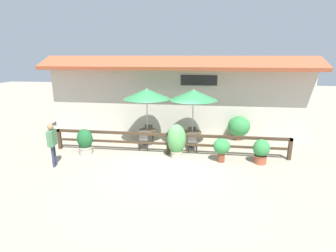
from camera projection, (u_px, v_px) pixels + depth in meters
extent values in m
plane|color=#9E937F|center=(165.00, 163.00, 10.70)|extent=(60.00, 60.00, 0.00)
cube|color=#BCB7A8|center=(176.00, 102.00, 14.24)|extent=(14.00, 0.40, 3.60)
cube|color=#B25133|center=(175.00, 63.00, 13.17)|extent=(14.28, 1.48, 0.70)
cube|color=black|center=(199.00, 80.00, 13.55)|extent=(1.88, 0.04, 0.52)
cube|color=#3D2D1E|center=(168.00, 135.00, 11.47)|extent=(10.40, 0.14, 0.11)
cube|color=#3D2D1E|center=(168.00, 144.00, 11.58)|extent=(10.40, 0.10, 0.09)
cube|color=#3D2D1E|center=(60.00, 139.00, 12.23)|extent=(0.14, 0.14, 0.95)
cube|color=#3D2D1E|center=(168.00, 144.00, 11.58)|extent=(0.14, 0.14, 0.95)
cube|color=#3D2D1E|center=(290.00, 149.00, 10.92)|extent=(0.14, 0.14, 0.95)
cylinder|color=#B7B2A8|center=(147.00, 121.00, 12.68)|extent=(0.06, 0.06, 2.34)
cone|color=#33844C|center=(147.00, 94.00, 12.33)|extent=(2.23, 2.23, 0.47)
sphere|color=#B2ADA3|center=(147.00, 89.00, 12.27)|extent=(0.07, 0.07, 0.07)
cylinder|color=#4C3826|center=(147.00, 130.00, 12.80)|extent=(0.84, 0.84, 0.05)
cylinder|color=#333333|center=(148.00, 137.00, 12.90)|extent=(0.07, 0.07, 0.69)
cylinder|color=#333333|center=(148.00, 144.00, 12.99)|extent=(0.46, 0.46, 0.03)
cube|color=#514C47|center=(143.00, 140.00, 12.18)|extent=(0.49, 0.49, 0.05)
cube|color=#514C47|center=(144.00, 135.00, 12.31)|extent=(0.40, 0.10, 0.40)
cylinder|color=#2D2D2D|center=(139.00, 146.00, 12.05)|extent=(0.04, 0.04, 0.40)
cylinder|color=#2D2D2D|center=(148.00, 146.00, 12.07)|extent=(0.04, 0.04, 0.40)
cylinder|color=#2D2D2D|center=(140.00, 144.00, 12.42)|extent=(0.04, 0.04, 0.40)
cylinder|color=#2D2D2D|center=(148.00, 144.00, 12.43)|extent=(0.04, 0.04, 0.40)
cube|color=#514C47|center=(149.00, 132.00, 13.59)|extent=(0.46, 0.46, 0.05)
cube|color=#514C47|center=(149.00, 128.00, 13.34)|extent=(0.40, 0.08, 0.40)
cylinder|color=#2D2D2D|center=(153.00, 135.00, 13.82)|extent=(0.04, 0.04, 0.40)
cylinder|color=#2D2D2D|center=(146.00, 135.00, 13.83)|extent=(0.04, 0.04, 0.40)
cylinder|color=#2D2D2D|center=(153.00, 137.00, 13.46)|extent=(0.04, 0.04, 0.40)
cylinder|color=#2D2D2D|center=(145.00, 137.00, 13.47)|extent=(0.04, 0.04, 0.40)
cylinder|color=#B7B2A8|center=(193.00, 123.00, 12.35)|extent=(0.06, 0.06, 2.34)
cone|color=#33844C|center=(193.00, 95.00, 12.00)|extent=(2.23, 2.23, 0.47)
sphere|color=#B2ADA3|center=(194.00, 90.00, 11.94)|extent=(0.07, 0.07, 0.07)
cylinder|color=#4C3826|center=(192.00, 132.00, 12.47)|extent=(0.84, 0.84, 0.05)
cylinder|color=#333333|center=(192.00, 140.00, 12.57)|extent=(0.07, 0.07, 0.69)
cylinder|color=#333333|center=(192.00, 146.00, 12.65)|extent=(0.46, 0.46, 0.03)
cube|color=#514C47|center=(192.00, 143.00, 11.89)|extent=(0.46, 0.46, 0.05)
cube|color=#514C47|center=(192.00, 137.00, 12.01)|extent=(0.40, 0.08, 0.40)
cylinder|color=#2D2D2D|center=(188.00, 149.00, 11.77)|extent=(0.04, 0.04, 0.40)
cylinder|color=#2D2D2D|center=(197.00, 149.00, 11.76)|extent=(0.04, 0.04, 0.40)
cylinder|color=#2D2D2D|center=(188.00, 146.00, 12.14)|extent=(0.04, 0.04, 0.40)
cylinder|color=#2D2D2D|center=(196.00, 146.00, 12.13)|extent=(0.04, 0.04, 0.40)
cube|color=#514C47|center=(192.00, 134.00, 13.21)|extent=(0.44, 0.44, 0.05)
cube|color=#514C47|center=(192.00, 131.00, 12.96)|extent=(0.40, 0.05, 0.40)
cylinder|color=#2D2D2D|center=(196.00, 137.00, 13.43)|extent=(0.04, 0.04, 0.40)
cylinder|color=#2D2D2D|center=(188.00, 137.00, 13.46)|extent=(0.04, 0.04, 0.40)
cylinder|color=#2D2D2D|center=(196.00, 139.00, 13.07)|extent=(0.04, 0.04, 0.40)
cylinder|color=#2D2D2D|center=(188.00, 139.00, 13.10)|extent=(0.04, 0.04, 0.40)
cylinder|color=#9E4C33|center=(260.00, 159.00, 10.64)|extent=(0.48, 0.48, 0.34)
cylinder|color=#9E4C33|center=(261.00, 156.00, 10.60)|extent=(0.52, 0.52, 0.04)
ellipsoid|color=#338442|center=(261.00, 148.00, 10.52)|extent=(0.66, 0.59, 0.73)
cylinder|color=#B7AD99|center=(86.00, 151.00, 11.58)|extent=(0.57, 0.57, 0.37)
cylinder|color=#B7AD99|center=(86.00, 147.00, 11.54)|extent=(0.62, 0.62, 0.04)
ellipsoid|color=#1E5B2D|center=(85.00, 139.00, 11.44)|extent=(0.68, 0.62, 0.87)
cylinder|color=#B7AD99|center=(176.00, 154.00, 11.27)|extent=(0.48, 0.48, 0.29)
cylinder|color=#B7AD99|center=(176.00, 151.00, 11.24)|extent=(0.52, 0.52, 0.04)
ellipsoid|color=#4C934C|center=(177.00, 139.00, 11.09)|extent=(0.80, 0.72, 1.27)
cylinder|color=brown|center=(221.00, 157.00, 10.80)|extent=(0.30, 0.30, 0.39)
cylinder|color=brown|center=(221.00, 153.00, 10.75)|extent=(0.33, 0.33, 0.04)
ellipsoid|color=#338442|center=(222.00, 146.00, 10.68)|extent=(0.68, 0.61, 0.66)
cylinder|color=#9E4C33|center=(238.00, 137.00, 13.63)|extent=(0.39, 0.39, 0.28)
cylinder|color=#9E4C33|center=(238.00, 135.00, 13.60)|extent=(0.42, 0.42, 0.04)
ellipsoid|color=#338442|center=(239.00, 126.00, 13.48)|extent=(1.12, 1.01, 1.04)
cylinder|color=#2D334C|center=(53.00, 157.00, 10.22)|extent=(0.10, 0.10, 0.87)
cylinder|color=#2D334C|center=(55.00, 155.00, 10.38)|extent=(0.10, 0.10, 0.87)
cube|color=#4C7F56|center=(52.00, 138.00, 10.10)|extent=(0.29, 0.50, 0.62)
cylinder|color=#4C7F56|center=(49.00, 140.00, 9.85)|extent=(0.08, 0.08, 0.59)
cylinder|color=#4C7F56|center=(54.00, 136.00, 10.36)|extent=(0.08, 0.08, 0.59)
sphere|color=#9E704C|center=(50.00, 127.00, 9.99)|extent=(0.24, 0.24, 0.24)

